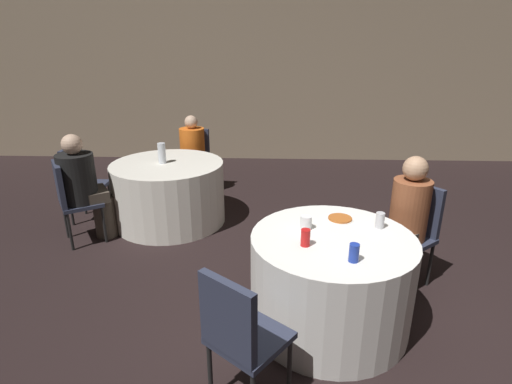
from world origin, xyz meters
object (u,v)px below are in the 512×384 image
at_px(chair_near_southwest, 239,331).
at_px(soda_can_red, 305,238).
at_px(person_black_shirt, 85,187).
at_px(soda_can_blue, 354,253).
at_px(chair_near_northeast, 413,226).
at_px(person_orange_shirt, 191,156).
at_px(person_floral_shirt, 402,225).
at_px(bottle_far, 162,153).
at_px(chair_far_southwest, 71,195).
at_px(pizza_plate_near, 340,219).
at_px(chair_far_north, 195,155).
at_px(chair_far_west, 80,177).
at_px(table_far, 169,193).
at_px(table_near, 330,281).
at_px(soda_can_silver, 380,220).

bearing_deg(chair_near_southwest, soda_can_red, 96.30).
bearing_deg(person_black_shirt, soda_can_blue, 23.08).
bearing_deg(chair_near_northeast, person_orange_shirt, 10.15).
relative_size(person_floral_shirt, bottle_far, 5.03).
xyz_separation_m(chair_far_southwest, pizza_plate_near, (2.66, -0.93, 0.20)).
height_order(chair_far_north, bottle_far, bottle_far).
height_order(chair_far_west, chair_far_north, same).
xyz_separation_m(person_black_shirt, soda_can_blue, (2.52, -1.66, 0.18)).
bearing_deg(soda_can_red, table_far, 126.63).
bearing_deg(chair_far_west, bottle_far, 90.23).
height_order(chair_near_southwest, chair_far_north, same).
xyz_separation_m(table_near, pizza_plate_near, (0.09, 0.31, 0.38)).
bearing_deg(table_near, soda_can_blue, -77.10).
bearing_deg(person_black_shirt, bottle_far, 92.02).
relative_size(chair_near_southwest, chair_near_northeast, 1.00).
xyz_separation_m(table_far, soda_can_silver, (2.05, -1.66, 0.43)).
bearing_deg(chair_far_west, chair_far_north, 131.73).
bearing_deg(bottle_far, soda_can_blue, -50.26).
bearing_deg(table_far, chair_far_north, 83.25).
bearing_deg(table_near, chair_far_west, 146.30).
bearing_deg(bottle_far, chair_far_west, -179.98).
bearing_deg(soda_can_blue, person_orange_shirt, 118.26).
distance_m(chair_far_southwest, pizza_plate_near, 2.83).
bearing_deg(chair_near_southwest, table_near, 90.00).
bearing_deg(soda_can_blue, soda_can_silver, 60.24).
bearing_deg(chair_far_southwest, chair_near_southwest, 10.12).
relative_size(chair_far_west, chair_far_north, 1.00).
bearing_deg(bottle_far, table_near, -46.70).
bearing_deg(soda_can_red, chair_far_west, 142.12).
height_order(table_far, soda_can_red, soda_can_red).
distance_m(table_far, chair_far_west, 1.08).
xyz_separation_m(chair_near_northeast, soda_can_silver, (-0.43, -0.46, 0.25)).
height_order(chair_near_northeast, chair_far_north, same).
distance_m(soda_can_red, bottle_far, 2.48).
height_order(table_far, pizza_plate_near, pizza_plate_near).
bearing_deg(chair_far_north, soda_can_silver, 131.97).
relative_size(table_near, soda_can_silver, 9.86).
bearing_deg(chair_far_southwest, chair_far_west, 163.13).
xyz_separation_m(chair_near_northeast, person_orange_shirt, (-2.37, 2.10, 0.03)).
bearing_deg(chair_near_southwest, chair_far_southwest, 171.75).
height_order(table_near, chair_near_northeast, chair_near_northeast).
height_order(chair_far_southwest, soda_can_red, chair_far_southwest).
relative_size(table_far, person_black_shirt, 1.10).
bearing_deg(table_near, chair_near_southwest, -128.10).
height_order(soda_can_silver, soda_can_blue, same).
distance_m(chair_near_southwest, soda_can_red, 0.82).
height_order(table_far, chair_far_southwest, chair_far_southwest).
height_order(pizza_plate_near, soda_can_blue, soda_can_blue).
relative_size(table_far, soda_can_red, 10.76).
relative_size(chair_near_northeast, soda_can_silver, 7.46).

